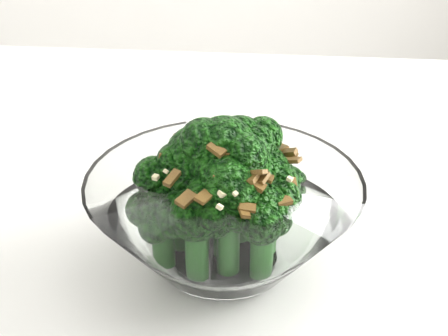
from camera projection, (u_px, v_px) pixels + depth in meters
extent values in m
cube|color=white|center=(35.00, 216.00, 0.64)|extent=(1.35, 1.04, 0.04)
cylinder|color=white|center=(224.00, 261.00, 0.55)|extent=(0.09, 0.09, 0.01)
cylinder|color=#1C5616|center=(239.00, 199.00, 0.54)|extent=(0.02, 0.02, 0.07)
sphere|color=#17500F|center=(240.00, 145.00, 0.52)|extent=(0.05, 0.05, 0.05)
cylinder|color=#1C5616|center=(228.00, 235.00, 0.51)|extent=(0.02, 0.02, 0.07)
sphere|color=#17500F|center=(228.00, 182.00, 0.48)|extent=(0.04, 0.04, 0.04)
cylinder|color=#1C5616|center=(198.00, 210.00, 0.53)|extent=(0.02, 0.02, 0.07)
sphere|color=#17500F|center=(197.00, 157.00, 0.51)|extent=(0.05, 0.05, 0.05)
cylinder|color=#1C5616|center=(262.00, 251.00, 0.50)|extent=(0.02, 0.02, 0.05)
sphere|color=#17500F|center=(263.00, 210.00, 0.49)|extent=(0.04, 0.04, 0.04)
cylinder|color=#1C5616|center=(163.00, 245.00, 0.52)|extent=(0.02, 0.02, 0.04)
sphere|color=#17500F|center=(162.00, 213.00, 0.51)|extent=(0.04, 0.04, 0.04)
cylinder|color=#1C5616|center=(224.00, 210.00, 0.52)|extent=(0.02, 0.02, 0.08)
sphere|color=#17500F|center=(224.00, 149.00, 0.50)|extent=(0.05, 0.05, 0.05)
cylinder|color=#1C5616|center=(197.00, 253.00, 0.50)|extent=(0.02, 0.02, 0.05)
sphere|color=#17500F|center=(196.00, 214.00, 0.49)|extent=(0.04, 0.04, 0.04)
cylinder|color=#1C5616|center=(271.00, 208.00, 0.56)|extent=(0.02, 0.02, 0.04)
sphere|color=#17500F|center=(273.00, 177.00, 0.55)|extent=(0.04, 0.04, 0.04)
cylinder|color=#1C5616|center=(180.00, 219.00, 0.54)|extent=(0.02, 0.02, 0.05)
sphere|color=#17500F|center=(178.00, 178.00, 0.52)|extent=(0.04, 0.04, 0.04)
cylinder|color=#1C5616|center=(267.00, 221.00, 0.53)|extent=(0.02, 0.02, 0.06)
sphere|color=#17500F|center=(268.00, 179.00, 0.51)|extent=(0.04, 0.04, 0.04)
cube|color=brown|center=(186.00, 199.00, 0.46)|extent=(0.02, 0.02, 0.01)
cube|color=brown|center=(227.00, 137.00, 0.55)|extent=(0.01, 0.01, 0.01)
cube|color=brown|center=(172.00, 178.00, 0.48)|extent=(0.01, 0.02, 0.01)
cube|color=brown|center=(234.00, 123.00, 0.51)|extent=(0.01, 0.01, 0.01)
cube|color=brown|center=(248.00, 208.00, 0.46)|extent=(0.01, 0.01, 0.01)
cube|color=brown|center=(280.00, 150.00, 0.53)|extent=(0.02, 0.01, 0.01)
cube|color=brown|center=(257.00, 135.00, 0.53)|extent=(0.01, 0.01, 0.01)
cube|color=brown|center=(183.00, 145.00, 0.55)|extent=(0.01, 0.02, 0.00)
cube|color=brown|center=(293.00, 186.00, 0.49)|extent=(0.01, 0.02, 0.01)
cube|color=brown|center=(254.00, 130.00, 0.51)|extent=(0.01, 0.01, 0.01)
cube|color=brown|center=(264.00, 177.00, 0.48)|extent=(0.01, 0.01, 0.01)
cube|color=brown|center=(239.00, 133.00, 0.55)|extent=(0.01, 0.01, 0.00)
cube|color=brown|center=(237.00, 169.00, 0.47)|extent=(0.01, 0.01, 0.01)
cube|color=brown|center=(258.00, 172.00, 0.47)|extent=(0.01, 0.01, 0.01)
cube|color=brown|center=(291.00, 160.00, 0.51)|extent=(0.02, 0.02, 0.01)
cube|color=brown|center=(253.00, 179.00, 0.47)|extent=(0.01, 0.01, 0.01)
cube|color=brown|center=(167.00, 156.00, 0.50)|extent=(0.01, 0.01, 0.01)
cube|color=brown|center=(262.00, 178.00, 0.47)|extent=(0.01, 0.01, 0.01)
cube|color=brown|center=(288.00, 152.00, 0.52)|extent=(0.02, 0.01, 0.01)
cube|color=brown|center=(217.00, 149.00, 0.47)|extent=(0.01, 0.01, 0.01)
cube|color=brown|center=(228.00, 150.00, 0.48)|extent=(0.01, 0.01, 0.01)
cube|color=brown|center=(217.00, 173.00, 0.47)|extent=(0.01, 0.01, 0.01)
cube|color=brown|center=(278.00, 146.00, 0.54)|extent=(0.02, 0.01, 0.01)
cube|color=brown|center=(244.00, 212.00, 0.46)|extent=(0.01, 0.01, 0.00)
cube|color=brown|center=(176.00, 141.00, 0.51)|extent=(0.01, 0.01, 0.01)
cube|color=brown|center=(215.00, 125.00, 0.51)|extent=(0.02, 0.01, 0.00)
cube|color=brown|center=(289.00, 154.00, 0.53)|extent=(0.01, 0.01, 0.01)
cube|color=brown|center=(236.00, 128.00, 0.49)|extent=(0.01, 0.01, 0.01)
cube|color=brown|center=(257.00, 185.00, 0.47)|extent=(0.01, 0.01, 0.01)
cube|color=brown|center=(204.00, 197.00, 0.46)|extent=(0.01, 0.02, 0.01)
cube|color=brown|center=(283.00, 201.00, 0.47)|extent=(0.01, 0.01, 0.01)
cube|color=brown|center=(185.00, 143.00, 0.54)|extent=(0.01, 0.01, 0.01)
cube|color=beige|center=(220.00, 124.00, 0.50)|extent=(0.01, 0.01, 0.01)
cube|color=beige|center=(212.00, 129.00, 0.51)|extent=(0.01, 0.01, 0.01)
cube|color=beige|center=(166.00, 171.00, 0.48)|extent=(0.00, 0.01, 0.00)
cube|color=beige|center=(196.00, 149.00, 0.48)|extent=(0.01, 0.01, 0.00)
cube|color=beige|center=(222.00, 194.00, 0.46)|extent=(0.01, 0.01, 0.01)
cube|color=beige|center=(170.00, 147.00, 0.53)|extent=(0.00, 0.00, 0.00)
cube|color=beige|center=(156.00, 177.00, 0.49)|extent=(0.01, 0.01, 0.00)
cube|color=beige|center=(260.00, 143.00, 0.49)|extent=(0.01, 0.01, 0.01)
cube|color=beige|center=(274.00, 144.00, 0.52)|extent=(0.00, 0.00, 0.00)
cube|color=beige|center=(208.00, 125.00, 0.49)|extent=(0.00, 0.00, 0.00)
cube|color=beige|center=(221.00, 124.00, 0.52)|extent=(0.01, 0.01, 0.00)
cube|color=beige|center=(235.00, 194.00, 0.46)|extent=(0.00, 0.00, 0.00)
cube|color=beige|center=(177.00, 151.00, 0.50)|extent=(0.00, 0.00, 0.00)
cube|color=beige|center=(197.00, 146.00, 0.48)|extent=(0.01, 0.01, 0.00)
cube|color=beige|center=(214.00, 121.00, 0.50)|extent=(0.01, 0.01, 0.01)
cube|color=beige|center=(186.00, 136.00, 0.51)|extent=(0.01, 0.01, 0.01)
cube|color=beige|center=(290.00, 179.00, 0.48)|extent=(0.01, 0.01, 0.00)
cube|color=beige|center=(180.00, 142.00, 0.50)|extent=(0.01, 0.00, 0.00)
cube|color=beige|center=(229.00, 126.00, 0.51)|extent=(0.01, 0.01, 0.00)
cube|color=beige|center=(220.00, 207.00, 0.46)|extent=(0.01, 0.01, 0.00)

